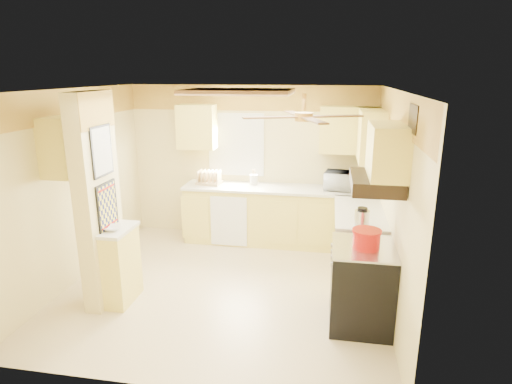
% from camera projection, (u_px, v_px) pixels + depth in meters
% --- Properties ---
extents(floor, '(4.00, 4.00, 0.00)m').
position_uv_depth(floor, '(225.00, 286.00, 5.57)').
color(floor, '#C6AE89').
rests_on(floor, ground).
extents(ceiling, '(4.00, 4.00, 0.00)m').
position_uv_depth(ceiling, '(221.00, 90.00, 4.90)').
color(ceiling, white).
rests_on(ceiling, wall_back).
extents(wall_back, '(4.00, 0.00, 4.00)m').
position_uv_depth(wall_back, '(251.00, 163.00, 7.04)').
color(wall_back, '#DCCA86').
rests_on(wall_back, floor).
extents(wall_front, '(4.00, 0.00, 4.00)m').
position_uv_depth(wall_front, '(165.00, 259.00, 3.43)').
color(wall_front, '#DCCA86').
rests_on(wall_front, floor).
extents(wall_left, '(0.00, 3.80, 3.80)m').
position_uv_depth(wall_left, '(74.00, 187.00, 5.56)').
color(wall_left, '#DCCA86').
rests_on(wall_left, floor).
extents(wall_right, '(0.00, 3.80, 3.80)m').
position_uv_depth(wall_right, '(392.00, 203.00, 4.91)').
color(wall_right, '#DCCA86').
rests_on(wall_right, floor).
extents(wallpaper_border, '(4.00, 0.02, 0.40)m').
position_uv_depth(wallpaper_border, '(251.00, 98.00, 6.73)').
color(wallpaper_border, '#FBCE4A').
rests_on(wallpaper_border, wall_back).
extents(partition_column, '(0.20, 0.70, 2.50)m').
position_uv_depth(partition_column, '(98.00, 202.00, 4.94)').
color(partition_column, '#DCCA86').
rests_on(partition_column, floor).
extents(partition_ledge, '(0.25, 0.55, 0.90)m').
position_uv_depth(partition_ledge, '(122.00, 267.00, 5.12)').
color(partition_ledge, '#FFEA61').
rests_on(partition_ledge, floor).
extents(ledge_top, '(0.28, 0.58, 0.04)m').
position_uv_depth(ledge_top, '(118.00, 230.00, 4.99)').
color(ledge_top, silver).
rests_on(ledge_top, partition_ledge).
extents(lower_cabinets_back, '(3.00, 0.60, 0.90)m').
position_uv_depth(lower_cabinets_back, '(278.00, 216.00, 6.89)').
color(lower_cabinets_back, '#FFEA61').
rests_on(lower_cabinets_back, floor).
extents(lower_cabinets_right, '(0.60, 1.40, 0.90)m').
position_uv_depth(lower_cabinets_right, '(358.00, 245.00, 5.74)').
color(lower_cabinets_right, '#FFEA61').
rests_on(lower_cabinets_right, floor).
extents(countertop_back, '(3.04, 0.64, 0.04)m').
position_uv_depth(countertop_back, '(279.00, 189.00, 6.75)').
color(countertop_back, silver).
rests_on(countertop_back, lower_cabinets_back).
extents(countertop_right, '(0.64, 1.44, 0.04)m').
position_uv_depth(countertop_right, '(360.00, 212.00, 5.61)').
color(countertop_right, silver).
rests_on(countertop_right, lower_cabinets_right).
extents(dishwasher_panel, '(0.58, 0.02, 0.80)m').
position_uv_depth(dishwasher_panel, '(229.00, 221.00, 6.72)').
color(dishwasher_panel, white).
rests_on(dishwasher_panel, lower_cabinets_back).
extents(window, '(0.92, 0.02, 1.02)m').
position_uv_depth(window, '(236.00, 145.00, 6.98)').
color(window, white).
rests_on(window, wall_back).
extents(upper_cab_back_left, '(0.60, 0.35, 0.70)m').
position_uv_depth(upper_cab_back_left, '(197.00, 127.00, 6.85)').
color(upper_cab_back_left, '#FFEA61').
rests_on(upper_cab_back_left, wall_back).
extents(upper_cab_back_right, '(0.90, 0.35, 0.70)m').
position_uv_depth(upper_cab_back_right, '(350.00, 130.00, 6.45)').
color(upper_cab_back_right, '#FFEA61').
rests_on(upper_cab_back_right, wall_back).
extents(upper_cab_right, '(0.35, 1.00, 0.70)m').
position_uv_depth(upper_cab_right, '(371.00, 135.00, 5.96)').
color(upper_cab_right, '#FFEA61').
rests_on(upper_cab_right, wall_right).
extents(upper_cab_left_wall, '(0.35, 0.75, 0.70)m').
position_uv_depth(upper_cab_left_wall, '(70.00, 145.00, 5.14)').
color(upper_cab_left_wall, '#FFEA61').
rests_on(upper_cab_left_wall, wall_left).
extents(upper_cab_over_stove, '(0.35, 0.76, 0.52)m').
position_uv_depth(upper_cab_over_stove, '(387.00, 150.00, 4.22)').
color(upper_cab_over_stove, '#FFEA61').
rests_on(upper_cab_over_stove, wall_right).
extents(stove, '(0.68, 0.77, 0.92)m').
position_uv_depth(stove, '(361.00, 285.00, 4.65)').
color(stove, black).
rests_on(stove, floor).
extents(range_hood, '(0.50, 0.76, 0.14)m').
position_uv_depth(range_hood, '(376.00, 182.00, 4.33)').
color(range_hood, black).
rests_on(range_hood, upper_cab_over_stove).
extents(poster_menu, '(0.02, 0.42, 0.57)m').
position_uv_depth(poster_menu, '(102.00, 151.00, 4.75)').
color(poster_menu, black).
rests_on(poster_menu, partition_column).
extents(poster_nashville, '(0.02, 0.42, 0.57)m').
position_uv_depth(poster_nashville, '(107.00, 207.00, 4.93)').
color(poster_nashville, black).
rests_on(poster_nashville, partition_column).
extents(ceiling_light_panel, '(1.35, 0.95, 0.06)m').
position_uv_depth(ceiling_light_panel, '(239.00, 92.00, 5.37)').
color(ceiling_light_panel, brown).
rests_on(ceiling_light_panel, ceiling).
extents(ceiling_fan, '(1.15, 1.15, 0.26)m').
position_uv_depth(ceiling_fan, '(304.00, 116.00, 4.13)').
color(ceiling_fan, gold).
rests_on(ceiling_fan, ceiling).
extents(vent_grate, '(0.02, 0.40, 0.25)m').
position_uv_depth(vent_grate, '(414.00, 119.00, 3.77)').
color(vent_grate, black).
rests_on(vent_grate, wall_right).
extents(microwave, '(0.56, 0.42, 0.28)m').
position_uv_depth(microwave, '(342.00, 181.00, 6.57)').
color(microwave, white).
rests_on(microwave, countertop_back).
extents(bowl, '(0.20, 0.20, 0.05)m').
position_uv_depth(bowl, '(112.00, 228.00, 4.91)').
color(bowl, white).
rests_on(bowl, ledge_top).
extents(dutch_oven, '(0.30, 0.30, 0.20)m').
position_uv_depth(dutch_oven, '(366.00, 239.00, 4.46)').
color(dutch_oven, '#AC100B').
rests_on(dutch_oven, stove).
extents(kettle, '(0.17, 0.17, 0.26)m').
position_uv_depth(kettle, '(362.00, 219.00, 4.92)').
color(kettle, silver).
rests_on(kettle, countertop_right).
extents(dish_rack, '(0.40, 0.31, 0.22)m').
position_uv_depth(dish_rack, '(209.00, 179.00, 6.93)').
color(dish_rack, tan).
rests_on(dish_rack, countertop_back).
extents(utensil_crock, '(0.13, 0.13, 0.25)m').
position_uv_depth(utensil_crock, '(254.00, 179.00, 6.90)').
color(utensil_crock, white).
rests_on(utensil_crock, countertop_back).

